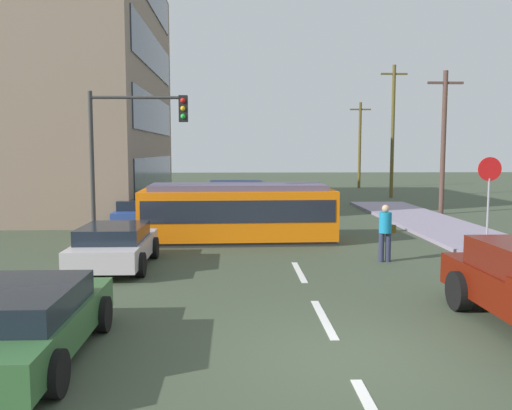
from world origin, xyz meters
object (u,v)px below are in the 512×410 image
(pedestrian_crossing, at_px, (385,230))
(parked_sedan_near, at_px, (22,322))
(utility_pole_far, at_px, (393,129))
(stop_sign, at_px, (489,183))
(utility_pole_distant, at_px, (360,143))
(utility_pole_mid, at_px, (443,140))
(parked_sedan_mid, at_px, (115,245))
(traffic_light_mast, at_px, (130,139))
(city_bus, at_px, (238,200))
(parked_sedan_far, at_px, (142,212))
(streetcar_tram, at_px, (238,212))

(pedestrian_crossing, bearing_deg, parked_sedan_near, -136.80)
(pedestrian_crossing, relative_size, utility_pole_far, 0.19)
(stop_sign, height_order, utility_pole_distant, utility_pole_distant)
(parked_sedan_near, bearing_deg, utility_pole_distant, 69.80)
(utility_pole_mid, bearing_deg, pedestrian_crossing, -117.90)
(parked_sedan_mid, bearing_deg, traffic_light_mast, 90.72)
(parked_sedan_near, height_order, utility_pole_mid, utility_pole_mid)
(parked_sedan_mid, bearing_deg, city_bus, 69.96)
(city_bus, xyz_separation_m, parked_sedan_far, (-4.07, -1.27, -0.38))
(utility_pole_mid, xyz_separation_m, utility_pole_distant, (0.21, 19.21, 0.06))
(utility_pole_far, bearing_deg, utility_pole_mid, -91.44)
(utility_pole_mid, bearing_deg, traffic_light_mast, -146.19)
(traffic_light_mast, distance_m, utility_pole_mid, 16.64)
(parked_sedan_near, distance_m, stop_sign, 14.44)
(parked_sedan_mid, xyz_separation_m, traffic_light_mast, (-0.03, 2.76, 2.98))
(streetcar_tram, distance_m, parked_sedan_near, 11.37)
(pedestrian_crossing, height_order, stop_sign, stop_sign)
(streetcar_tram, distance_m, parked_sedan_mid, 5.42)
(city_bus, distance_m, parked_sedan_near, 16.44)
(traffic_light_mast, bearing_deg, streetcar_tram, 22.39)
(city_bus, xyz_separation_m, pedestrian_crossing, (4.25, -8.92, -0.06))
(parked_sedan_mid, bearing_deg, parked_sedan_far, 94.48)
(streetcar_tram, relative_size, city_bus, 1.25)
(parked_sedan_far, distance_m, stop_sign, 13.62)
(stop_sign, bearing_deg, utility_pole_far, 82.49)
(parked_sedan_near, relative_size, traffic_light_mast, 0.84)
(parked_sedan_far, relative_size, utility_pole_mid, 0.60)
(stop_sign, relative_size, utility_pole_distant, 0.40)
(utility_pole_far, bearing_deg, traffic_light_mast, -126.62)
(streetcar_tram, xyz_separation_m, utility_pole_mid, (10.38, 7.84, 2.70))
(stop_sign, distance_m, traffic_light_mast, 11.59)
(pedestrian_crossing, relative_size, parked_sedan_mid, 0.41)
(streetcar_tram, distance_m, traffic_light_mast, 4.51)
(pedestrian_crossing, xyz_separation_m, utility_pole_distant, (6.32, 30.73, 2.88))
(parked_sedan_mid, height_order, stop_sign, stop_sign)
(stop_sign, height_order, utility_pole_far, utility_pole_far)
(parked_sedan_near, bearing_deg, parked_sedan_far, 92.69)
(streetcar_tram, height_order, city_bus, streetcar_tram)
(parked_sedan_near, xyz_separation_m, parked_sedan_mid, (-0.06, 6.67, -0.00))
(parked_sedan_mid, relative_size, utility_pole_mid, 0.56)
(city_bus, relative_size, pedestrian_crossing, 3.28)
(parked_sedan_near, xyz_separation_m, utility_pole_far, (13.98, 28.36, 4.03))
(streetcar_tram, height_order, parked_sedan_mid, streetcar_tram)
(streetcar_tram, relative_size, traffic_light_mast, 1.34)
(stop_sign, height_order, traffic_light_mast, traffic_light_mast)
(parked_sedan_near, bearing_deg, utility_pole_mid, 53.70)
(city_bus, distance_m, traffic_light_mast, 7.94)
(traffic_light_mast, bearing_deg, parked_sedan_far, 96.40)
(parked_sedan_near, distance_m, parked_sedan_far, 14.83)
(parked_sedan_far, bearing_deg, utility_pole_mid, 15.03)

